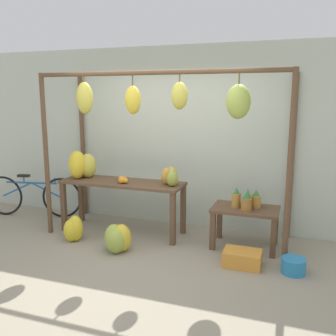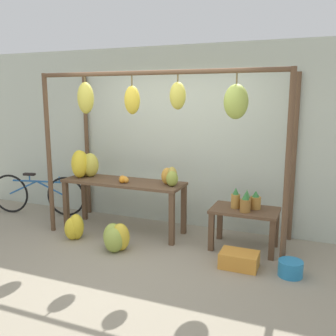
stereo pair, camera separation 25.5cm
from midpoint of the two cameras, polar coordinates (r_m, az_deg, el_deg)
ground_plane at (r=4.80m, az=-3.49°, el=-14.26°), size 20.00×20.00×0.00m
shop_wall_back at (r=5.90m, az=3.26°, el=4.64°), size 8.00×0.08×2.80m
stall_awning at (r=4.99m, az=0.85°, el=7.63°), size 3.48×1.15×2.36m
display_table_main at (r=5.67m, az=-5.53°, el=-3.14°), size 1.87×0.59×0.79m
display_table_side at (r=5.19m, az=12.99°, el=-7.32°), size 0.89×0.56×0.56m
banana_pile_on_table at (r=5.97m, az=-11.45°, el=0.49°), size 0.43×0.44×0.43m
orange_pile at (r=5.53m, az=-5.53°, el=-1.76°), size 0.19×0.18×0.09m
pineapple_cluster at (r=5.10m, az=13.26°, el=-4.96°), size 0.38×0.33×0.28m
banana_pile_ground_left at (r=5.62m, az=-12.69°, el=-8.75°), size 0.33×0.41×0.38m
banana_pile_ground_right at (r=5.12m, az=-6.49°, el=-10.53°), size 0.43×0.41×0.38m
fruit_crate_white at (r=4.76m, az=12.34°, el=-13.51°), size 0.45×0.31×0.19m
blue_bucket at (r=4.71m, az=19.69°, el=-14.23°), size 0.28×0.28×0.18m
parked_bicycle at (r=6.88m, az=-18.27°, el=-3.80°), size 1.72×0.39×0.73m
papaya_pile at (r=5.32m, az=1.76°, el=-1.36°), size 0.33×0.31×0.27m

